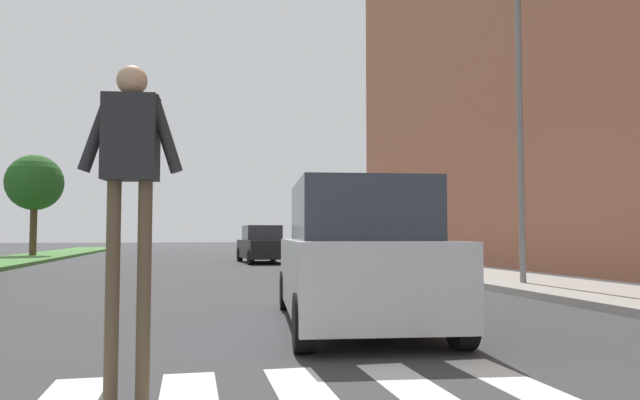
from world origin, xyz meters
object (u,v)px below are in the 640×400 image
object	(u,v)px
pedestrian_performer	(130,179)
suv_crossing	(356,258)
street_lamp_right	(516,92)
sedan_midblock	(262,245)
tree_distant	(35,183)

from	to	relation	value
pedestrian_performer	suv_crossing	size ratio (longest dim) A/B	0.52
street_lamp_right	pedestrian_performer	xyz separation A→B (m)	(-7.85, -8.04, -2.93)
sedan_midblock	tree_distant	bearing A→B (deg)	145.38
tree_distant	street_lamp_right	xyz separation A→B (m)	(15.67, -21.93, 0.58)
street_lamp_right	suv_crossing	distance (m)	7.79
tree_distant	street_lamp_right	world-z (taller)	street_lamp_right
street_lamp_right	pedestrian_performer	size ratio (longest dim) A/B	3.01
pedestrian_performer	tree_distant	bearing A→B (deg)	104.62
tree_distant	sedan_midblock	bearing A→B (deg)	-34.62
tree_distant	suv_crossing	xyz separation A→B (m)	(10.50, -26.45, -3.08)
pedestrian_performer	suv_crossing	world-z (taller)	pedestrian_performer
tree_distant	pedestrian_performer	bearing A→B (deg)	-75.38
pedestrian_performer	sedan_midblock	size ratio (longest dim) A/B	0.58
tree_distant	pedestrian_performer	distance (m)	31.06
pedestrian_performer	sedan_midblock	distance (m)	22.41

